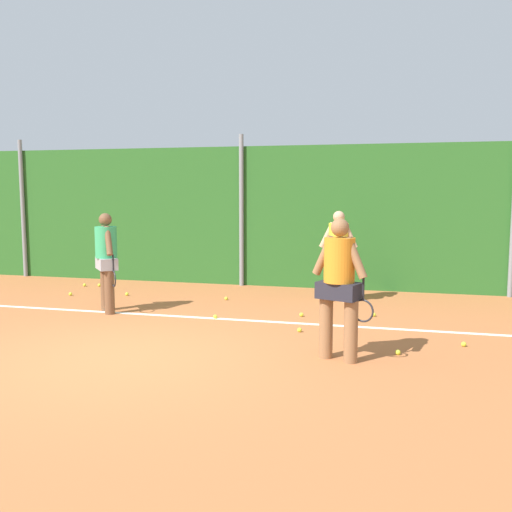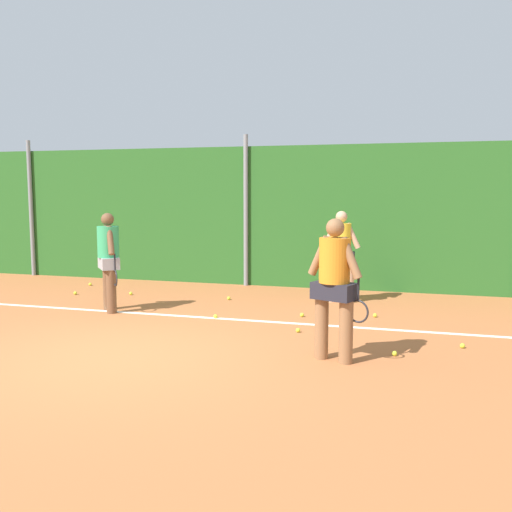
# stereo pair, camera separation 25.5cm
# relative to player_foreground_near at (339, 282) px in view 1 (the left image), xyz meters

# --- Properties ---
(ground_plane) EXTENTS (29.32, 29.32, 0.00)m
(ground_plane) POSITION_rel_player_foreground_near_xyz_m (-2.68, 1.12, -0.98)
(ground_plane) COLOR #B76638
(hedge_fence_backdrop) EXTENTS (19.05, 0.25, 3.04)m
(hedge_fence_backdrop) POSITION_rel_player_foreground_near_xyz_m (-2.68, 5.23, 0.53)
(hedge_fence_backdrop) COLOR #286023
(hedge_fence_backdrop) RESTS_ON ground_plane
(fence_post_left) EXTENTS (0.10, 0.10, 3.29)m
(fence_post_left) POSITION_rel_player_foreground_near_xyz_m (-8.17, 5.05, 0.66)
(fence_post_left) COLOR gray
(fence_post_left) RESTS_ON ground_plane
(fence_post_center) EXTENTS (0.10, 0.10, 3.29)m
(fence_post_center) POSITION_rel_player_foreground_near_xyz_m (-2.68, 5.05, 0.66)
(fence_post_center) COLOR gray
(fence_post_center) RESTS_ON ground_plane
(court_baseline_paint) EXTENTS (13.92, 0.10, 0.01)m
(court_baseline_paint) POSITION_rel_player_foreground_near_xyz_m (-2.68, 1.79, -0.98)
(court_baseline_paint) COLOR white
(court_baseline_paint) RESTS_ON ground_plane
(player_foreground_near) EXTENTS (0.78, 0.47, 1.76)m
(player_foreground_near) POSITION_rel_player_foreground_near_xyz_m (0.00, 0.00, 0.00)
(player_foreground_near) COLOR #8C603D
(player_foreground_near) RESTS_ON ground_plane
(player_midcourt) EXTENTS (0.60, 0.59, 1.71)m
(player_midcourt) POSITION_rel_player_foreground_near_xyz_m (-4.15, 1.81, -0.03)
(player_midcourt) COLOR brown
(player_midcourt) RESTS_ON ground_plane
(player_backcourt_far) EXTENTS (0.72, 0.37, 1.71)m
(player_backcourt_far) POSITION_rel_player_foreground_near_xyz_m (-0.42, 3.74, -0.02)
(player_backcourt_far) COLOR tan
(player_backcourt_far) RESTS_ON ground_plane
(tennis_ball_1) EXTENTS (0.07, 0.07, 0.07)m
(tennis_ball_1) POSITION_rel_player_foreground_near_xyz_m (0.72, 0.41, -0.95)
(tennis_ball_1) COLOR #CCDB33
(tennis_ball_1) RESTS_ON ground_plane
(tennis_ball_2) EXTENTS (0.07, 0.07, 0.07)m
(tennis_ball_2) POSITION_rel_player_foreground_near_xyz_m (-2.20, 1.79, -0.95)
(tennis_ball_2) COLOR #CCDB33
(tennis_ball_2) RESTS_ON ground_plane
(tennis_ball_3) EXTENTS (0.07, 0.07, 0.07)m
(tennis_ball_3) POSITION_rel_player_foreground_near_xyz_m (0.31, 2.59, -0.95)
(tennis_ball_3) COLOR #CCDB33
(tennis_ball_3) RESTS_ON ground_plane
(tennis_ball_4) EXTENTS (0.07, 0.07, 0.07)m
(tennis_ball_4) POSITION_rel_player_foreground_near_xyz_m (-2.50, 3.34, -0.95)
(tennis_ball_4) COLOR #CCDB33
(tennis_ball_4) RESTS_ON ground_plane
(tennis_ball_5) EXTENTS (0.07, 0.07, 0.07)m
(tennis_ball_5) POSITION_rel_player_foreground_near_xyz_m (-0.86, 2.29, -0.95)
(tennis_ball_5) COLOR #CCDB33
(tennis_ball_5) RESTS_ON ground_plane
(tennis_ball_6) EXTENTS (0.07, 0.07, 0.07)m
(tennis_ball_6) POSITION_rel_player_foreground_near_xyz_m (-5.97, 4.06, -0.95)
(tennis_ball_6) COLOR #CCDB33
(tennis_ball_6) RESTS_ON ground_plane
(tennis_ball_7) EXTENTS (0.07, 0.07, 0.07)m
(tennis_ball_7) POSITION_rel_player_foreground_near_xyz_m (1.57, 1.03, -0.95)
(tennis_ball_7) COLOR #CCDB33
(tennis_ball_7) RESTS_ON ground_plane
(tennis_ball_8) EXTENTS (0.07, 0.07, 0.07)m
(tennis_ball_8) POSITION_rel_player_foreground_near_xyz_m (-4.56, 3.29, -0.95)
(tennis_ball_8) COLOR #CCDB33
(tennis_ball_8) RESTS_ON ground_plane
(tennis_ball_9) EXTENTS (0.07, 0.07, 0.07)m
(tennis_ball_9) POSITION_rel_player_foreground_near_xyz_m (-5.65, 3.01, -0.95)
(tennis_ball_9) COLOR #CCDB33
(tennis_ball_9) RESTS_ON ground_plane
(tennis_ball_10) EXTENTS (0.07, 0.07, 0.07)m
(tennis_ball_10) POSITION_rel_player_foreground_near_xyz_m (-0.71, 1.25, -0.95)
(tennis_ball_10) COLOR #CCDB33
(tennis_ball_10) RESTS_ON ground_plane
(tennis_ball_11) EXTENTS (0.07, 0.07, 0.07)m
(tennis_ball_11) POSITION_rel_player_foreground_near_xyz_m (-5.64, 4.12, -0.95)
(tennis_ball_11) COLOR #CCDB33
(tennis_ball_11) RESTS_ON ground_plane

